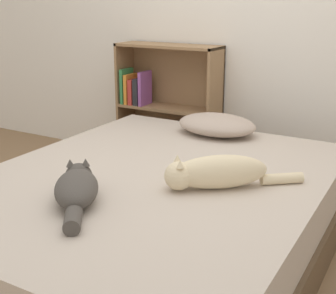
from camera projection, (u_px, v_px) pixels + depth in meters
ground_plane at (153, 257)px, 2.38m from camera, size 8.00×8.00×0.00m
wall_back at (259, 0)px, 3.15m from camera, size 8.00×0.06×2.50m
bed at (153, 218)px, 2.31m from camera, size 1.59×2.01×0.45m
pillow at (217, 125)px, 2.89m from camera, size 0.49×0.35×0.13m
cat_light at (215, 173)px, 2.07m from camera, size 0.53×0.46×0.15m
cat_dark at (77, 188)px, 1.94m from camera, size 0.37×0.44×0.14m
bookshelf at (167, 104)px, 3.57m from camera, size 0.79×0.26×0.94m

